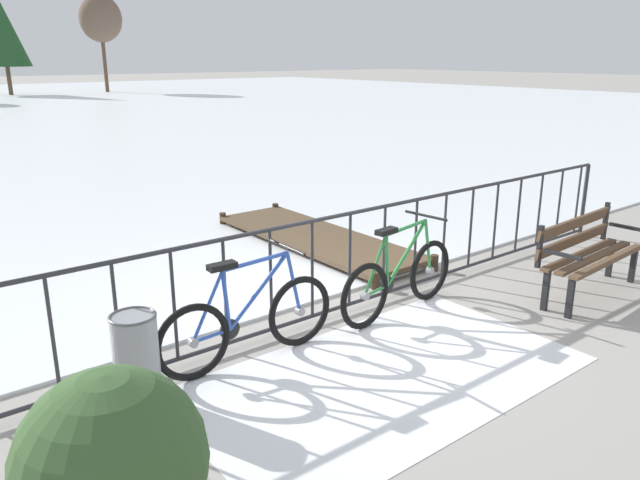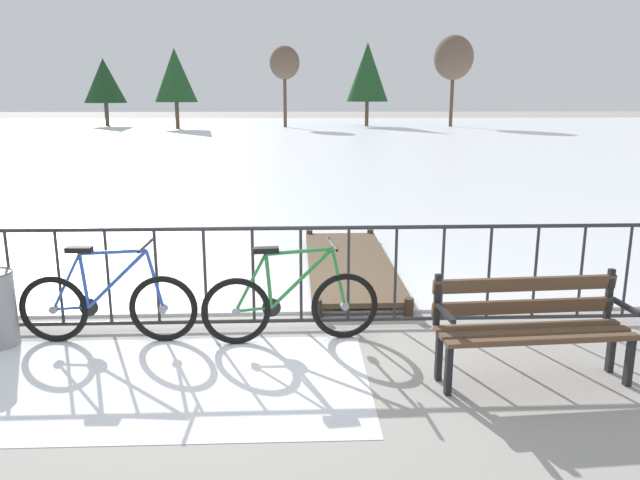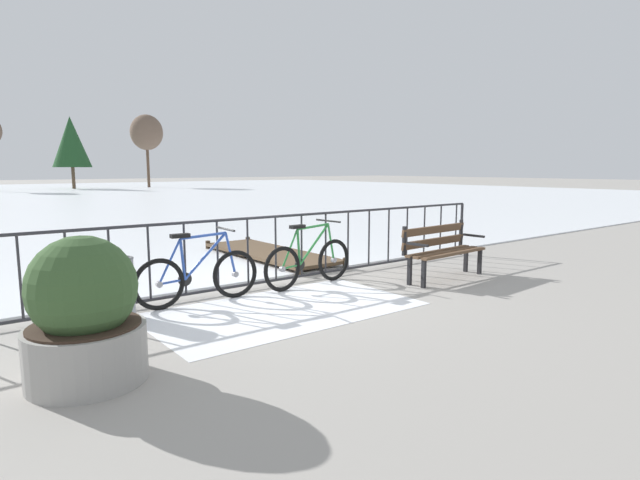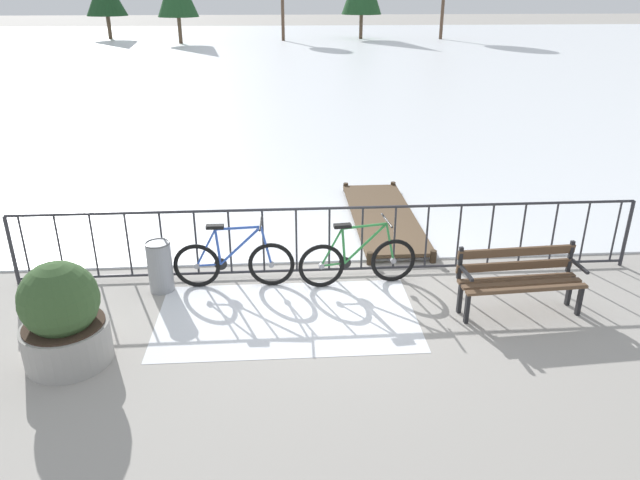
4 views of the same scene
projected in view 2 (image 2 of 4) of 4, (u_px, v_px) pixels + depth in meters
ground_plane at (255, 328)px, 6.32m from camera, size 160.00×160.00×0.00m
frozen_pond at (286, 138)px, 33.93m from camera, size 80.00×56.00×0.03m
snow_patch at (167, 383)px, 5.12m from camera, size 3.36×1.88×0.01m
railing_fence at (253, 276)px, 6.19m from camera, size 9.06×0.06×1.07m
bicycle_near_railing at (108, 305)px, 5.91m from camera, size 1.71×0.52×0.97m
bicycle_second at (291, 305)px, 5.92m from camera, size 1.71×0.52×0.97m
park_bench at (531, 320)px, 5.11m from camera, size 1.63×0.58×0.89m
wooden_dock at (349, 263)px, 8.31m from camera, size 1.10×3.55×0.20m
tree_far_west at (454, 58)px, 44.21m from camera, size 2.84×2.84×6.46m
tree_west_mid at (367, 72)px, 44.83m from camera, size 3.06×3.06×6.00m
tree_centre at (104, 81)px, 45.43m from camera, size 3.06×3.06×4.92m
tree_east_mid at (175, 75)px, 41.42m from camera, size 2.86×2.86×5.35m
tree_far_east at (285, 63)px, 43.33m from camera, size 2.11×2.11×5.66m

